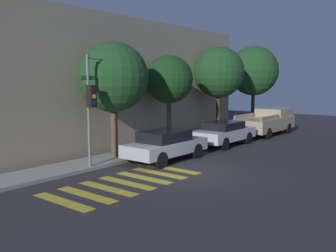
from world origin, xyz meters
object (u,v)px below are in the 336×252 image
at_px(tree_behind_truck, 254,71).
at_px(tree_far_end, 219,73).
at_px(sedan_near_corner, 166,145).
at_px(sedan_middle, 224,132).
at_px(tree_midblock, 169,80).
at_px(pickup_truck, 267,121).
at_px(tree_near_corner, 113,77).
at_px(traffic_light_pole, 97,91).

bearing_deg(tree_behind_truck, tree_far_end, 180.00).
bearing_deg(tree_far_end, sedan_near_corner, -165.70).
relative_size(sedan_middle, tree_midblock, 0.86).
distance_m(sedan_middle, pickup_truck, 5.86).
bearing_deg(sedan_near_corner, tree_far_end, 14.30).
height_order(tree_midblock, tree_far_end, tree_far_end).
xyz_separation_m(sedan_near_corner, tree_behind_truck, (13.04, 2.04, 3.66)).
bearing_deg(tree_midblock, sedan_near_corner, -143.96).
relative_size(sedan_near_corner, tree_behind_truck, 0.69).
bearing_deg(sedan_middle, tree_near_corner, 162.79).
relative_size(pickup_truck, tree_far_end, 0.92).
xyz_separation_m(sedan_near_corner, tree_midblock, (2.80, 2.04, 2.97)).
xyz_separation_m(tree_midblock, tree_far_end, (5.19, 0.00, 0.49)).
bearing_deg(tree_behind_truck, pickup_truck, -132.94).
height_order(traffic_light_pole, sedan_middle, traffic_light_pole).
xyz_separation_m(traffic_light_pole, tree_midblock, (5.70, 0.77, 0.48)).
bearing_deg(traffic_light_pole, pickup_truck, -5.15).
xyz_separation_m(pickup_truck, tree_behind_truck, (1.90, 2.04, 3.52)).
distance_m(pickup_truck, tree_midblock, 9.04).
bearing_deg(tree_far_end, tree_behind_truck, 0.00).
height_order(pickup_truck, tree_far_end, tree_far_end).
bearing_deg(tree_far_end, traffic_light_pole, -175.96).
distance_m(sedan_near_corner, tree_far_end, 8.94).
xyz_separation_m(tree_midblock, tree_behind_truck, (10.24, 0.00, 0.70)).
relative_size(traffic_light_pole, pickup_truck, 0.87).
bearing_deg(sedan_near_corner, sedan_middle, 0.00).
xyz_separation_m(pickup_truck, tree_midblock, (-8.35, 2.04, 2.82)).
distance_m(tree_near_corner, tree_midblock, 4.08).
xyz_separation_m(sedan_middle, pickup_truck, (5.85, -0.00, 0.15)).
relative_size(sedan_near_corner, tree_near_corner, 0.79).
distance_m(sedan_near_corner, tree_midblock, 4.56).
bearing_deg(tree_midblock, tree_behind_truck, 0.00).
distance_m(traffic_light_pole, tree_behind_truck, 16.01).
bearing_deg(tree_far_end, pickup_truck, -32.87).
xyz_separation_m(tree_near_corner, tree_midblock, (4.08, -0.00, -0.10)).
bearing_deg(sedan_near_corner, traffic_light_pole, 156.44).
xyz_separation_m(traffic_light_pole, tree_near_corner, (1.62, 0.77, 0.59)).
height_order(sedan_near_corner, pickup_truck, pickup_truck).
bearing_deg(tree_far_end, tree_near_corner, 180.00).
xyz_separation_m(sedan_near_corner, pickup_truck, (11.14, 0.00, 0.15)).
xyz_separation_m(sedan_near_corner, tree_near_corner, (-1.28, 2.04, 3.07)).
relative_size(tree_midblock, tree_behind_truck, 0.80).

